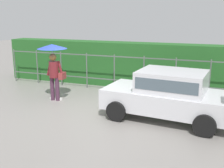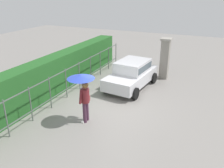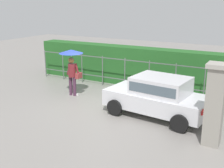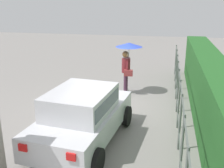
{
  "view_description": "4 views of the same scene",
  "coord_description": "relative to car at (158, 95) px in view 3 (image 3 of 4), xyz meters",
  "views": [
    {
      "loc": [
        3.71,
        -7.84,
        3.08
      ],
      "look_at": [
        0.78,
        0.23,
        0.91
      ],
      "focal_mm": 44.62,
      "sensor_mm": 36.0,
      "label": 1
    },
    {
      "loc": [
        -8.8,
        -3.75,
        5.03
      ],
      "look_at": [
        0.37,
        0.36,
        0.96
      ],
      "focal_mm": 37.72,
      "sensor_mm": 36.0,
      "label": 2
    },
    {
      "loc": [
        5.88,
        -9.18,
        4.01
      ],
      "look_at": [
        0.67,
        0.19,
        0.95
      ],
      "focal_mm": 45.86,
      "sensor_mm": 36.0,
      "label": 3
    },
    {
      "loc": [
        8.68,
        2.25,
        3.63
      ],
      "look_at": [
        0.58,
        0.53,
        1.03
      ],
      "focal_mm": 42.8,
      "sensor_mm": 36.0,
      "label": 4
    }
  ],
  "objects": [
    {
      "name": "car",
      "position": [
        0.0,
        0.0,
        0.0
      ],
      "size": [
        3.87,
        2.17,
        1.48
      ],
      "rotation": [
        0.0,
        0.0,
        3.04
      ],
      "color": "silver",
      "rests_on": "ground"
    },
    {
      "name": "fence_section",
      "position": [
        -1.96,
        2.47,
        0.02
      ],
      "size": [
        11.14,
        0.05,
        1.5
      ],
      "color": "#59605B",
      "rests_on": "ground"
    },
    {
      "name": "gate_pillar",
      "position": [
        2.14,
        -1.29,
        0.44
      ],
      "size": [
        0.6,
        0.6,
        2.42
      ],
      "color": "gray",
      "rests_on": "ground"
    },
    {
      "name": "pedestrian",
      "position": [
        -4.2,
        0.52,
        0.71
      ],
      "size": [
        1.06,
        1.06,
        2.04
      ],
      "rotation": [
        0.0,
        0.0,
        1.63
      ],
      "color": "#47283D",
      "rests_on": "ground"
    },
    {
      "name": "hedge_row",
      "position": [
        -1.96,
        3.43,
        0.15
      ],
      "size": [
        12.09,
        0.9,
        1.9
      ],
      "primitive_type": "cube",
      "color": "#235B23",
      "rests_on": "ground"
    },
    {
      "name": "ground_plane",
      "position": [
        -2.58,
        -0.17,
        -0.8
      ],
      "size": [
        40.0,
        40.0,
        0.0
      ],
      "primitive_type": "plane",
      "color": "gray"
    }
  ]
}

